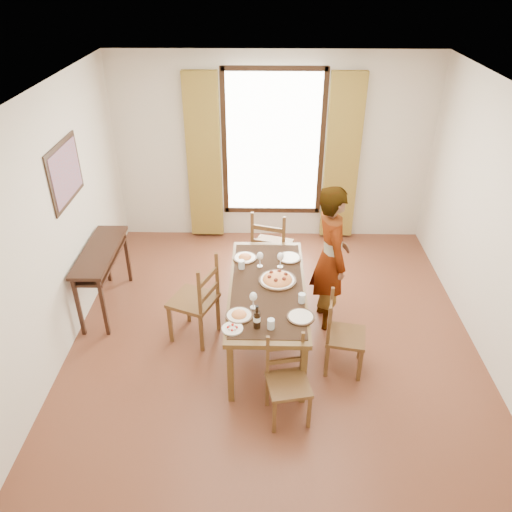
{
  "coord_description": "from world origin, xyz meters",
  "views": [
    {
      "loc": [
        -0.12,
        -4.35,
        3.75
      ],
      "look_at": [
        -0.2,
        0.16,
        1.0
      ],
      "focal_mm": 35.0,
      "sensor_mm": 36.0,
      "label": 1
    }
  ],
  "objects_px": {
    "console_table": "(101,258)",
    "pasta_platter": "(278,278)",
    "dining_table": "(267,291)",
    "man": "(331,258)"
  },
  "relations": [
    {
      "from": "console_table",
      "to": "pasta_platter",
      "type": "height_order",
      "value": "pasta_platter"
    },
    {
      "from": "console_table",
      "to": "pasta_platter",
      "type": "distance_m",
      "value": 2.14
    },
    {
      "from": "console_table",
      "to": "dining_table",
      "type": "bearing_deg",
      "value": -17.96
    },
    {
      "from": "console_table",
      "to": "dining_table",
      "type": "distance_m",
      "value": 2.05
    },
    {
      "from": "console_table",
      "to": "man",
      "type": "relative_size",
      "value": 0.7
    },
    {
      "from": "pasta_platter",
      "to": "man",
      "type": "bearing_deg",
      "value": 28.73
    },
    {
      "from": "console_table",
      "to": "dining_table",
      "type": "height_order",
      "value": "console_table"
    },
    {
      "from": "console_table",
      "to": "man",
      "type": "xyz_separation_m",
      "value": [
        2.66,
        -0.22,
        0.17
      ]
    },
    {
      "from": "console_table",
      "to": "dining_table",
      "type": "relative_size",
      "value": 0.64
    },
    {
      "from": "dining_table",
      "to": "console_table",
      "type": "bearing_deg",
      "value": 162.04
    }
  ]
}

